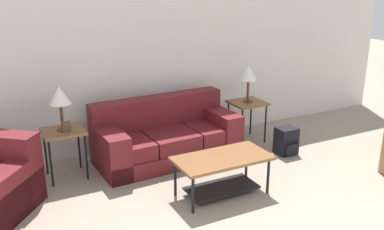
# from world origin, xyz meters

# --- Properties ---
(wall_back) EXTENTS (8.80, 0.06, 2.60)m
(wall_back) POSITION_xyz_m (0.00, 4.58, 1.30)
(wall_back) COLOR silver
(wall_back) RESTS_ON ground_plane
(couch) EXTENTS (1.95, 0.95, 0.82)m
(couch) POSITION_xyz_m (-0.04, 3.95, 0.30)
(couch) COLOR maroon
(couch) RESTS_ON ground_plane
(coffee_table) EXTENTS (1.09, 0.56, 0.47)m
(coffee_table) POSITION_xyz_m (0.11, 2.72, 0.34)
(coffee_table) COLOR brown
(coffee_table) RESTS_ON ground_plane
(side_table_left) EXTENTS (0.50, 0.46, 0.62)m
(side_table_left) POSITION_xyz_m (-1.38, 3.99, 0.55)
(side_table_left) COLOR brown
(side_table_left) RESTS_ON ground_plane
(side_table_right) EXTENTS (0.50, 0.46, 0.62)m
(side_table_right) POSITION_xyz_m (1.30, 3.99, 0.55)
(side_table_right) COLOR brown
(side_table_right) RESTS_ON ground_plane
(table_lamp_left) EXTENTS (0.26, 0.26, 0.55)m
(table_lamp_left) POSITION_xyz_m (-1.38, 3.99, 1.04)
(table_lamp_left) COLOR #472D1E
(table_lamp_left) RESTS_ON side_table_left
(table_lamp_right) EXTENTS (0.26, 0.26, 0.55)m
(table_lamp_right) POSITION_xyz_m (1.30, 3.99, 1.04)
(table_lamp_right) COLOR #472D1E
(table_lamp_right) RESTS_ON side_table_right
(backpack) EXTENTS (0.27, 0.31, 0.38)m
(backpack) POSITION_xyz_m (1.52, 3.32, 0.19)
(backpack) COLOR black
(backpack) RESTS_ON ground_plane
(picture_frame) EXTENTS (0.10, 0.04, 0.13)m
(picture_frame) POSITION_xyz_m (-1.35, 3.92, 0.68)
(picture_frame) COLOR #4C3828
(picture_frame) RESTS_ON side_table_left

